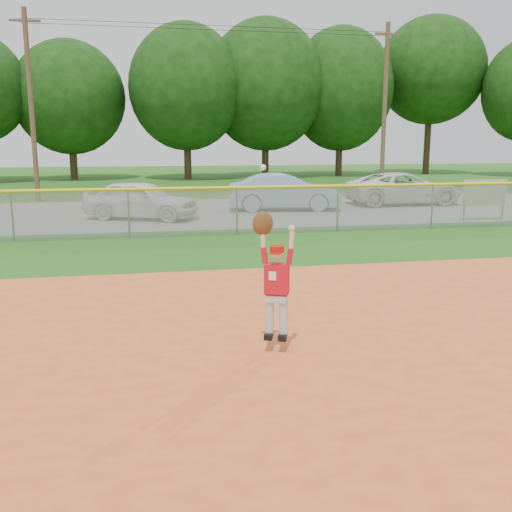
{
  "coord_description": "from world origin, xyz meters",
  "views": [
    {
      "loc": [
        -2.83,
        -7.64,
        2.96
      ],
      "look_at": [
        -1.08,
        1.3,
        1.1
      ],
      "focal_mm": 40.0,
      "sensor_mm": 36.0,
      "label": 1
    }
  ],
  "objects": [
    {
      "name": "ground",
      "position": [
        0.0,
        0.0,
        0.0
      ],
      "size": [
        120.0,
        120.0,
        0.0
      ],
      "primitive_type": "plane",
      "color": "#1E5212",
      "rests_on": "ground"
    },
    {
      "name": "ballplayer",
      "position": [
        -1.11,
        -0.19,
        1.11
      ],
      "size": [
        0.58,
        0.39,
        2.42
      ],
      "color": "silver",
      "rests_on": "ground"
    },
    {
      "name": "outfield_fence",
      "position": [
        0.0,
        10.0,
        0.88
      ],
      "size": [
        40.06,
        0.1,
        1.55
      ],
      "color": "gray",
      "rests_on": "ground"
    },
    {
      "name": "tree_line",
      "position": [
        0.96,
        37.9,
        7.53
      ],
      "size": [
        62.37,
        13.0,
        14.43
      ],
      "color": "#422D1C",
      "rests_on": "ground"
    },
    {
      "name": "car_blue",
      "position": [
        2.99,
        15.83,
        0.8
      ],
      "size": [
        4.88,
        2.28,
        1.55
      ],
      "primitive_type": "imported",
      "rotation": [
        0.0,
        0.0,
        1.43
      ],
      "color": "#7C99B9",
      "rests_on": "parking_strip"
    },
    {
      "name": "power_lines",
      "position": [
        1.0,
        22.0,
        4.68
      ],
      "size": [
        19.4,
        0.24,
        9.0
      ],
      "color": "#4C3823",
      "rests_on": "ground"
    },
    {
      "name": "car_white_a",
      "position": [
        -2.98,
        14.18,
        0.76
      ],
      "size": [
        4.6,
        3.3,
        1.46
      ],
      "primitive_type": "imported",
      "rotation": [
        0.0,
        0.0,
        1.15
      ],
      "color": "white",
      "rests_on": "parking_strip"
    },
    {
      "name": "parking_strip",
      "position": [
        0.0,
        16.0,
        0.01
      ],
      "size": [
        44.0,
        10.0,
        0.03
      ],
      "primitive_type": "cube",
      "color": "slate",
      "rests_on": "ground"
    },
    {
      "name": "sponsor_sign",
      "position": [
        9.48,
        11.39,
        1.01
      ],
      "size": [
        1.72,
        0.11,
        1.53
      ],
      "color": "gray",
      "rests_on": "ground"
    },
    {
      "name": "clay_infield",
      "position": [
        0.0,
        -3.0,
        0.02
      ],
      "size": [
        24.0,
        16.0,
        0.04
      ],
      "primitive_type": "cube",
      "color": "#CA5324",
      "rests_on": "ground"
    },
    {
      "name": "car_white_b",
      "position": [
        8.93,
        16.96,
        0.76
      ],
      "size": [
        5.3,
        2.5,
        1.47
      ],
      "primitive_type": "imported",
      "rotation": [
        0.0,
        0.0,
        1.56
      ],
      "color": "silver",
      "rests_on": "parking_strip"
    }
  ]
}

